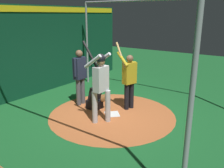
{
  "coord_description": "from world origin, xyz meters",
  "views": [
    {
      "loc": [
        3.82,
        -5.31,
        2.88
      ],
      "look_at": [
        0.0,
        0.0,
        0.95
      ],
      "focal_mm": 38.08,
      "sensor_mm": 36.0,
      "label": 1
    }
  ],
  "objects_px": {
    "batter": "(101,81)",
    "umpire": "(80,74)",
    "home_plate": "(112,114)",
    "visitor": "(129,78)",
    "catcher": "(96,98)"
  },
  "relations": [
    {
      "from": "batter",
      "to": "catcher",
      "type": "relative_size",
      "value": 2.39
    },
    {
      "from": "home_plate",
      "to": "catcher",
      "type": "xyz_separation_m",
      "value": [
        -0.69,
        0.08,
        0.35
      ]
    },
    {
      "from": "umpire",
      "to": "visitor",
      "type": "xyz_separation_m",
      "value": [
        1.49,
        0.6,
        -0.03
      ]
    },
    {
      "from": "home_plate",
      "to": "visitor",
      "type": "height_order",
      "value": "visitor"
    },
    {
      "from": "batter",
      "to": "catcher",
      "type": "bearing_deg",
      "value": 138.07
    },
    {
      "from": "batter",
      "to": "umpire",
      "type": "bearing_deg",
      "value": 153.96
    },
    {
      "from": "home_plate",
      "to": "batter",
      "type": "xyz_separation_m",
      "value": [
        0.04,
        -0.58,
        1.16
      ]
    },
    {
      "from": "home_plate",
      "to": "umpire",
      "type": "relative_size",
      "value": 0.23
    },
    {
      "from": "catcher",
      "to": "batter",
      "type": "bearing_deg",
      "value": -41.93
    },
    {
      "from": "home_plate",
      "to": "batter",
      "type": "bearing_deg",
      "value": -85.93
    },
    {
      "from": "umpire",
      "to": "visitor",
      "type": "height_order",
      "value": "visitor"
    },
    {
      "from": "batter",
      "to": "umpire",
      "type": "height_order",
      "value": "batter"
    },
    {
      "from": "visitor",
      "to": "catcher",
      "type": "bearing_deg",
      "value": -126.74
    },
    {
      "from": "batter",
      "to": "umpire",
      "type": "relative_size",
      "value": 1.23
    },
    {
      "from": "catcher",
      "to": "umpire",
      "type": "xyz_separation_m",
      "value": [
        -0.66,
        0.02,
        0.66
      ]
    }
  ]
}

